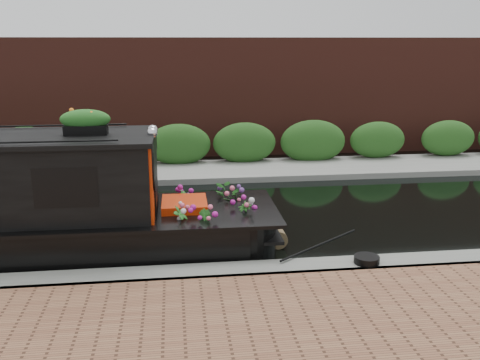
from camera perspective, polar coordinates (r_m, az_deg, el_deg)
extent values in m
plane|color=black|center=(12.07, -6.53, -4.31)|extent=(80.00, 80.00, 0.00)
cube|color=slate|center=(9.01, -6.19, -11.11)|extent=(40.00, 0.60, 0.50)
cube|color=gray|center=(16.10, -6.76, 0.54)|extent=(40.00, 2.40, 0.34)
cube|color=#23511B|center=(16.97, -6.80, 1.28)|extent=(40.00, 1.10, 2.80)
cube|color=#52241B|center=(19.02, -6.87, 2.73)|extent=(40.00, 1.00, 8.00)
cube|color=red|center=(9.96, -9.18, 0.46)|extent=(0.08, 1.84, 1.42)
cube|color=black|center=(9.20, -18.08, -0.76)|extent=(0.94, 0.04, 0.58)
cube|color=red|center=(10.16, -5.93, -3.60)|extent=(0.85, 0.95, 0.52)
sphere|color=silver|center=(9.64, -9.34, 5.00)|extent=(0.19, 0.19, 0.19)
sphere|color=silver|center=(9.93, -9.29, 5.28)|extent=(0.19, 0.19, 0.19)
cube|color=black|center=(9.89, -16.11, 5.17)|extent=(0.75, 0.29, 0.17)
ellipsoid|color=orange|center=(9.86, -16.20, 6.37)|extent=(0.83, 0.31, 0.25)
imported|color=#276722|center=(9.52, -6.35, -4.60)|extent=(0.36, 0.39, 0.62)
imported|color=#276722|center=(9.45, -3.92, -4.87)|extent=(0.33, 0.37, 0.56)
imported|color=#276722|center=(10.72, -1.01, -2.18)|extent=(0.68, 0.63, 0.65)
imported|color=#276722|center=(9.95, 0.52, -3.86)|extent=(0.41, 0.41, 0.54)
imported|color=#276722|center=(10.85, -5.98, -2.32)|extent=(0.26, 0.33, 0.55)
cylinder|color=brown|center=(10.53, 3.95, -6.10)|extent=(0.36, 0.42, 0.36)
cylinder|color=black|center=(9.40, 13.36, -8.25)|extent=(0.43, 0.43, 0.12)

